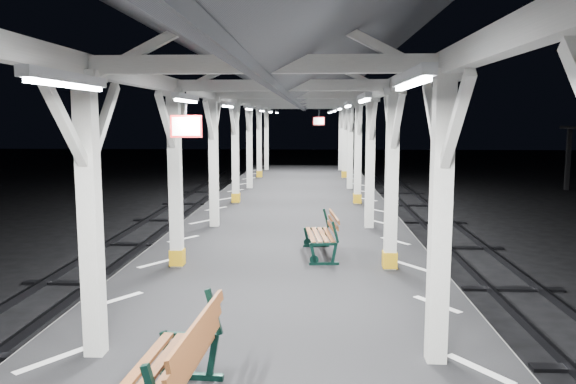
{
  "coord_description": "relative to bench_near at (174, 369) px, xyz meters",
  "views": [
    {
      "loc": [
        0.58,
        -8.27,
        3.79
      ],
      "look_at": [
        0.02,
        3.8,
        2.2
      ],
      "focal_mm": 35.0,
      "sensor_mm": 36.0,
      "label": 1
    }
  ],
  "objects": [
    {
      "name": "hazard_stripes_right",
      "position": [
        3.12,
        3.52,
        -0.55
      ],
      "size": [
        1.0,
        48.0,
        0.01
      ],
      "primitive_type": "cube",
      "color": "silver",
      "rests_on": "platform"
    },
    {
      "name": "platform",
      "position": [
        0.67,
        3.52,
        -1.05
      ],
      "size": [
        6.0,
        50.0,
        1.0
      ],
      "primitive_type": "cube",
      "color": "black",
      "rests_on": "ground"
    },
    {
      "name": "canopy",
      "position": [
        0.67,
        3.5,
        3.01
      ],
      "size": [
        5.4,
        49.0,
        4.65
      ],
      "color": "silver",
      "rests_on": "platform"
    },
    {
      "name": "bench_mid",
      "position": [
        1.47,
        6.5,
        -0.09
      ],
      "size": [
        0.74,
        1.63,
        0.86
      ],
      "rotation": [
        0.0,
        0.0,
        0.09
      ],
      "color": "black",
      "rests_on": "platform"
    },
    {
      "name": "bench_near",
      "position": [
        0.0,
        0.0,
        0.0
      ],
      "size": [
        0.83,
        1.94,
        1.03
      ],
      "rotation": [
        0.0,
        0.0,
        -0.06
      ],
      "color": "black",
      "rests_on": "platform"
    },
    {
      "name": "hazard_stripes_left",
      "position": [
        -1.78,
        3.52,
        -0.55
      ],
      "size": [
        1.0,
        48.0,
        0.01
      ],
      "primitive_type": "cube",
      "color": "silver",
      "rests_on": "platform"
    },
    {
      "name": "ground",
      "position": [
        0.67,
        3.52,
        -1.55
      ],
      "size": [
        120.0,
        120.0,
        0.0
      ],
      "primitive_type": "plane",
      "color": "black",
      "rests_on": "ground"
    }
  ]
}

